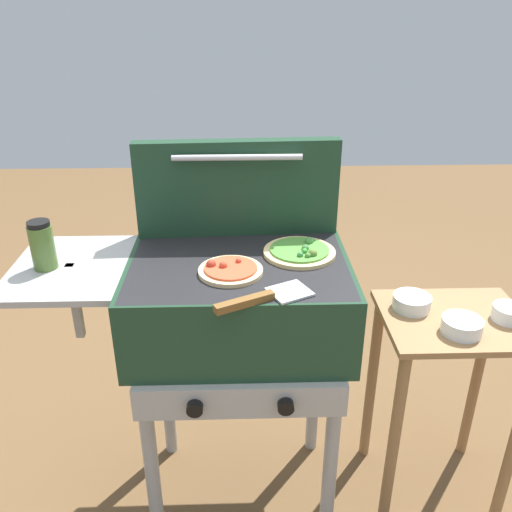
% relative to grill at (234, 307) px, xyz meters
% --- Properties ---
extents(ground_plane, '(8.00, 8.00, 0.00)m').
position_rel_grill_xyz_m(ground_plane, '(0.01, 0.00, -0.76)').
color(ground_plane, brown).
extents(grill, '(0.96, 0.53, 0.90)m').
position_rel_grill_xyz_m(grill, '(0.00, 0.00, 0.00)').
color(grill, '#193823').
rests_on(grill, ground_plane).
extents(grill_lid_open, '(0.63, 0.09, 0.30)m').
position_rel_grill_xyz_m(grill_lid_open, '(0.01, 0.22, 0.30)').
color(grill_lid_open, '#193823').
rests_on(grill_lid_open, grill).
extents(pizza_veggie, '(0.21, 0.21, 0.04)m').
position_rel_grill_xyz_m(pizza_veggie, '(0.20, 0.05, 0.15)').
color(pizza_veggie, '#E0C17F').
rests_on(pizza_veggie, grill).
extents(pizza_pepperoni, '(0.18, 0.18, 0.04)m').
position_rel_grill_xyz_m(pizza_pepperoni, '(-0.01, -0.06, 0.15)').
color(pizza_pepperoni, beige).
rests_on(pizza_pepperoni, grill).
extents(sauce_jar, '(0.07, 0.07, 0.14)m').
position_rel_grill_xyz_m(sauce_jar, '(-0.53, -0.01, 0.21)').
color(sauce_jar, '#4C6B2D').
rests_on(sauce_jar, grill).
extents(spatula, '(0.26, 0.17, 0.02)m').
position_rel_grill_xyz_m(spatula, '(0.08, -0.21, 0.15)').
color(spatula, '#B7BABF').
rests_on(spatula, grill).
extents(prep_table, '(0.44, 0.36, 0.70)m').
position_rel_grill_xyz_m(prep_table, '(0.67, 0.00, -0.25)').
color(prep_table, olive).
rests_on(prep_table, ground_plane).
extents(topping_bowl_near, '(0.12, 0.12, 0.04)m').
position_rel_grill_xyz_m(topping_bowl_near, '(0.55, 0.06, -0.03)').
color(topping_bowl_near, silver).
rests_on(topping_bowl_near, prep_table).
extents(topping_bowl_far, '(0.10, 0.10, 0.04)m').
position_rel_grill_xyz_m(topping_bowl_far, '(0.83, -0.01, -0.03)').
color(topping_bowl_far, silver).
rests_on(topping_bowl_far, prep_table).
extents(topping_bowl_middle, '(0.12, 0.12, 0.04)m').
position_rel_grill_xyz_m(topping_bowl_middle, '(0.66, -0.08, -0.03)').
color(topping_bowl_middle, silver).
rests_on(topping_bowl_middle, prep_table).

